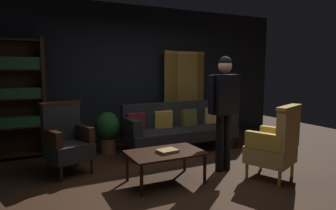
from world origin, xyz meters
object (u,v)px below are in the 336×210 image
Objects in this scene: folding_screen at (187,93)px; potted_plant at (108,130)px; standing_figure at (224,103)px; coffee_table at (166,155)px; armchair_gilt_accent at (275,144)px; armchair_wing_left at (67,140)px; book_tan_leather at (167,151)px; velvet_couch at (179,126)px; bookshelf at (17,95)px.

folding_screen is 2.10m from potted_plant.
potted_plant is at bearing 128.07° from standing_figure.
standing_figure is (-0.65, -2.21, 0.04)m from folding_screen.
folding_screen is 1.90× the size of coffee_table.
armchair_gilt_accent is at bearing -94.53° from folding_screen.
folding_screen is 1.83× the size of armchair_gilt_accent.
folding_screen reaches higher than coffee_table.
coffee_table is 1.50m from armchair_wing_left.
book_tan_leather is (0.01, -0.04, 0.07)m from coffee_table.
potted_plant reaches higher than coffee_table.
velvet_couch is at bearing 56.48° from book_tan_leather.
bookshelf is 4.18m from armchair_gilt_accent.
coffee_table is 0.96× the size of armchair_gilt_accent.
armchair_gilt_accent is (-0.22, -2.81, -0.50)m from folding_screen.
armchair_gilt_accent reaches higher than velvet_couch.
potted_plant is (-1.73, 2.27, -0.06)m from armchair_gilt_accent.
folding_screen is 2.85m from book_tan_leather.
folding_screen reaches higher than armchair_gilt_accent.
potted_plant is at bearing 100.97° from coffee_table.
armchair_wing_left is at bearing -138.14° from potted_plant.
coffee_table is at bearing -41.00° from armchair_wing_left.
book_tan_leather is (1.14, -1.02, -0.05)m from armchair_wing_left.
book_tan_leather is at bearing -175.76° from standing_figure.
folding_screen reaches higher than standing_figure.
standing_figure is at bearing 125.43° from armchair_gilt_accent.
bookshelf is at bearing 129.78° from coffee_table.
velvet_couch is 2.04× the size of armchair_wing_left.
armchair_wing_left is 1.38× the size of potted_plant.
bookshelf is 8.03× the size of book_tan_leather.
bookshelf is 1.97× the size of armchair_gilt_accent.
folding_screen is at bearing 2.23° from bookshelf.
standing_figure is (0.03, -1.34, 0.57)m from velvet_couch.
book_tan_leather is at bearing -123.52° from velvet_couch.
armchair_wing_left is at bearing -169.39° from velvet_couch.
velvet_couch is at bearing -128.11° from folding_screen.
book_tan_leather is (1.77, -2.15, -0.64)m from bookshelf.
coffee_table is 1.33× the size of potted_plant.
standing_figure reaches higher than potted_plant.
coffee_table is (-0.94, -1.37, -0.08)m from velvet_couch.
potted_plant is at bearing -164.49° from folding_screen.
bookshelf is (-3.38, -0.13, 0.09)m from folding_screen.
potted_plant is at bearing 101.04° from book_tan_leather.
velvet_couch reaches higher than book_tan_leather.
standing_figure is at bearing -24.25° from armchair_wing_left.
armchair_gilt_accent is 1.00× the size of armchair_wing_left.
velvet_couch is 1.31m from potted_plant.
standing_figure is at bearing -88.60° from velvet_couch.
folding_screen is 1.23m from velvet_couch.
armchair_wing_left is at bearing 139.00° from coffee_table.
velvet_couch is at bearing -15.32° from bookshelf.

